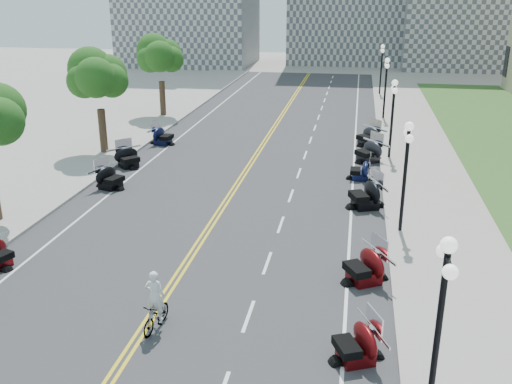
{
  "coord_description": "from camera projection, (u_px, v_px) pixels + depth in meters",
  "views": [
    {
      "loc": [
        6.36,
        -20.3,
        10.36
      ],
      "look_at": [
        2.25,
        2.76,
        2.0
      ],
      "focal_mm": 40.0,
      "sensor_mm": 36.0,
      "label": 1
    }
  ],
  "objects": [
    {
      "name": "lane_dash_18",
      "position": [
        331.0,
        82.0,
        67.33
      ],
      "size": [
        0.12,
        2.0,
        0.0
      ],
      "primitive_type": "cube",
      "color": "white",
      "rests_on": "road"
    },
    {
      "name": "lane_dash_12",
      "position": [
        315.0,
        128.0,
        45.07
      ],
      "size": [
        0.12,
        2.0,
        0.0
      ],
      "primitive_type": "cube",
      "color": "white",
      "rests_on": "road"
    },
    {
      "name": "motorcycle_n_10",
      "position": [
        368.0,
        135.0,
        39.78
      ],
      "size": [
        2.93,
        2.93,
        1.45
      ],
      "primitive_type": null,
      "rotation": [
        0.0,
        0.0,
        -0.82
      ],
      "color": "black",
      "rests_on": "road"
    },
    {
      "name": "road",
      "position": [
        240.0,
        181.0,
        32.62
      ],
      "size": [
        16.0,
        90.0,
        0.01
      ],
      "primitive_type": "cube",
      "color": "#333335",
      "rests_on": "ground"
    },
    {
      "name": "lane_dash_6",
      "position": [
        267.0,
        263.0,
        22.82
      ],
      "size": [
        0.12,
        2.0,
        0.0
      ],
      "primitive_type": "cube",
      "color": "white",
      "rests_on": "road"
    },
    {
      "name": "street_lamp_1",
      "position": [
        438.0,
        332.0,
        13.64
      ],
      "size": [
        0.5,
        1.2,
        4.9
      ],
      "primitive_type": null,
      "color": "black",
      "rests_on": "sidewalk_north"
    },
    {
      "name": "lane_dash_14",
      "position": [
        322.0,
        108.0,
        52.49
      ],
      "size": [
        0.12,
        2.0,
        0.0
      ],
      "primitive_type": "cube",
      "color": "white",
      "rests_on": "road"
    },
    {
      "name": "edge_line_north",
      "position": [
        353.0,
        187.0,
        31.56
      ],
      "size": [
        0.12,
        90.0,
        0.0
      ],
      "primitive_type": "cube",
      "color": "white",
      "rests_on": "road"
    },
    {
      "name": "ground",
      "position": [
        190.0,
        257.0,
        23.35
      ],
      "size": [
        160.0,
        160.0,
        0.0
      ],
      "primitive_type": "plane",
      "color": "gray"
    },
    {
      "name": "bicycle",
      "position": [
        156.0,
        315.0,
        18.25
      ],
      "size": [
        0.71,
        1.71,
        1.0
      ],
      "primitive_type": "imported",
      "rotation": [
        0.0,
        0.0,
        -0.15
      ],
      "color": "#A51414",
      "rests_on": "road"
    },
    {
      "name": "motorcycle_n_5",
      "position": [
        365.0,
        265.0,
        21.14
      ],
      "size": [
        2.78,
        2.78,
        1.42
      ],
      "primitive_type": null,
      "rotation": [
        0.0,
        0.0,
        -1.05
      ],
      "color": "#590A0C",
      "rests_on": "road"
    },
    {
      "name": "tree_4",
      "position": [
        160.0,
        60.0,
        47.52
      ],
      "size": [
        4.8,
        4.8,
        9.2
      ],
      "primitive_type": null,
      "color": "#235619",
      "rests_on": "sidewalk_south"
    },
    {
      "name": "sidewalk_south",
      "position": [
        69.0,
        170.0,
        34.34
      ],
      "size": [
        5.0,
        90.0,
        0.15
      ],
      "primitive_type": "cube",
      "color": "#9E9991",
      "rests_on": "ground"
    },
    {
      "name": "tree_3",
      "position": [
        98.0,
        82.0,
        36.39
      ],
      "size": [
        4.8,
        4.8,
        9.2
      ],
      "primitive_type": null,
      "color": "#235619",
      "rests_on": "sidewalk_south"
    },
    {
      "name": "street_lamp_3",
      "position": [
        392.0,
        120.0,
        35.89
      ],
      "size": [
        0.5,
        1.2,
        4.9
      ],
      "primitive_type": null,
      "color": "black",
      "rests_on": "sidewalk_north"
    },
    {
      "name": "lane_dash_9",
      "position": [
        299.0,
        173.0,
        33.95
      ],
      "size": [
        0.12,
        2.0,
        0.0
      ],
      "primitive_type": "cube",
      "color": "white",
      "rests_on": "road"
    },
    {
      "name": "sidewalk_north",
      "position": [
        429.0,
        190.0,
        30.86
      ],
      "size": [
        5.0,
        90.0,
        0.15
      ],
      "primitive_type": "cube",
      "color": "#9E9991",
      "rests_on": "ground"
    },
    {
      "name": "motorcycle_n_9",
      "position": [
        369.0,
        150.0,
        35.94
      ],
      "size": [
        3.02,
        3.02,
        1.5
      ],
      "primitive_type": null,
      "rotation": [
        0.0,
        0.0,
        -0.89
      ],
      "color": "black",
      "rests_on": "road"
    },
    {
      "name": "lane_dash_13",
      "position": [
        319.0,
        117.0,
        48.78
      ],
      "size": [
        0.12,
        2.0,
        0.0
      ],
      "primitive_type": "cube",
      "color": "white",
      "rests_on": "road"
    },
    {
      "name": "lane_dash_7",
      "position": [
        281.0,
        225.0,
        26.53
      ],
      "size": [
        0.12,
        2.0,
        0.0
      ],
      "primitive_type": "cube",
      "color": "white",
      "rests_on": "road"
    },
    {
      "name": "street_lamp_4",
      "position": [
        385.0,
        89.0,
        47.02
      ],
      "size": [
        0.5,
        1.2,
        4.9
      ],
      "primitive_type": null,
      "color": "black",
      "rests_on": "sidewalk_north"
    },
    {
      "name": "lane_dash_8",
      "position": [
        291.0,
        196.0,
        30.24
      ],
      "size": [
        0.12,
        2.0,
        0.0
      ],
      "primitive_type": "cube",
      "color": "white",
      "rests_on": "road"
    },
    {
      "name": "cyclist_rider",
      "position": [
        154.0,
        277.0,
        17.79
      ],
      "size": [
        0.63,
        0.41,
        1.73
      ],
      "primitive_type": "imported",
      "rotation": [
        0.0,
        0.0,
        3.14
      ],
      "color": "white",
      "rests_on": "bicycle"
    },
    {
      "name": "lane_dash_5",
      "position": [
        249.0,
        316.0,
        19.11
      ],
      "size": [
        0.12,
        2.0,
        0.0
      ],
      "primitive_type": "cube",
      "color": "white",
      "rests_on": "road"
    },
    {
      "name": "lane_dash_19",
      "position": [
        333.0,
        77.0,
        71.04
      ],
      "size": [
        0.12,
        2.0,
        0.0
      ],
      "primitive_type": "cube",
      "color": "white",
      "rests_on": "road"
    },
    {
      "name": "motorcycle_s_9",
      "position": [
        163.0,
        135.0,
        40.02
      ],
      "size": [
        2.25,
        2.25,
        1.38
      ],
      "primitive_type": null,
      "rotation": [
        0.0,
        0.0,
        1.41
      ],
      "color": "black",
      "rests_on": "road"
    },
    {
      "name": "street_lamp_5",
      "position": [
        381.0,
        70.0,
        58.15
      ],
      "size": [
        0.5,
        1.2,
        4.9
      ],
      "primitive_type": null,
      "color": "black",
      "rests_on": "sidewalk_north"
    },
    {
      "name": "motorcycle_n_8",
      "position": [
        361.0,
        169.0,
        32.61
      ],
      "size": [
        1.83,
        1.83,
        1.27
      ],
      "primitive_type": null,
      "rotation": [
        0.0,
        0.0,
        -1.58
      ],
      "color": "black",
      "rests_on": "road"
    },
    {
      "name": "street_lamp_2",
      "position": [
        405.0,
        178.0,
        24.77
      ],
      "size": [
        0.5,
        1.2,
        4.9
      ],
      "primitive_type": null,
      "color": "black",
      "rests_on": "sidewalk_north"
    },
    {
      "name": "motorcycle_s_8",
      "position": [
        128.0,
        156.0,
        34.9
      ],
      "size": [
        2.75,
        2.75,
        1.36
      ],
      "primitive_type": null,
      "rotation": [
        0.0,
        0.0,
        0.81
      ],
      "color": "black",
      "rests_on": "road"
    },
    {
      "name": "lane_dash_15",
      "position": [
        325.0,
        100.0,
        56.2
      ],
      "size": [
        0.12,
        2.0,
        0.0
      ],
      "primitive_type": "cube",
      "color": "white",
      "rests_on": "road"
    },
    {
      "name": "motorcycle_s_7",
      "position": [
        110.0,
        177.0,
        31.15
      ],
      "size": [
        2.45,
        2.45,
        1.36
      ],
      "primitive_type": null,
      "rotation": [
        0.0,
        0.0,
        1.26
      ],
      "color": "black",
      "rests_on": "road"
    },
    {
      "name": "centerline_yellow_a",
      "position": [
        237.0,
        180.0,
        32.64
      ],
      "size": [
        0.12,
        90.0,
        0.0
      ],
      "primitive_type": "cube",
      "color": "yellow",
      "rests_on": "road"
    },
    {
      "name": "lane_dash_17",
      "position": [
        329.0,
        87.0,
        63.62
      ],
      "size": [
        0.12,
        2.0,
        0.0
      ],
      "primitive_type": "cube",
      "color": "white",
      "rests_on": "road"
    },
    {
      "name": "lane_dash_16",
      "position": [
        327.0,
        93.0,
        59.91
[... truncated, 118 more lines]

